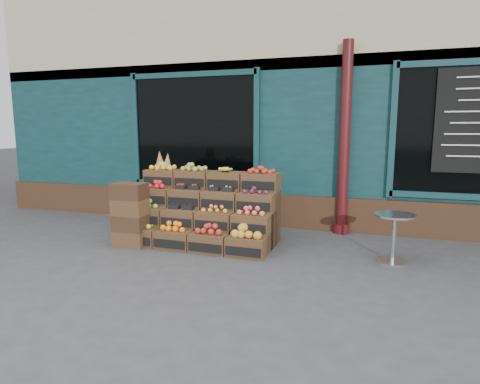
% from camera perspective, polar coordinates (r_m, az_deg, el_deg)
% --- Properties ---
extents(ground, '(60.00, 60.00, 0.00)m').
position_cam_1_polar(ground, '(5.45, -0.27, -10.07)').
color(ground, '#39393B').
rests_on(ground, ground).
extents(shop_facade, '(12.00, 6.24, 4.80)m').
position_cam_1_polar(shop_facade, '(10.16, 8.99, 12.36)').
color(shop_facade, '#103337').
rests_on(shop_facade, ground).
extents(crate_display, '(2.29, 1.14, 1.42)m').
position_cam_1_polar(crate_display, '(6.37, -5.11, -3.21)').
color(crate_display, '#4A311D').
rests_on(crate_display, ground).
extents(spare_crates, '(0.50, 0.35, 0.97)m').
position_cam_1_polar(spare_crates, '(6.32, -15.32, -3.16)').
color(spare_crates, '#4A311D').
rests_on(spare_crates, ground).
extents(bistro_table, '(0.53, 0.53, 0.67)m').
position_cam_1_polar(bistro_table, '(5.73, 21.05, -5.41)').
color(bistro_table, silver).
rests_on(bistro_table, ground).
extents(shopkeeper, '(0.70, 0.52, 1.75)m').
position_cam_1_polar(shopkeeper, '(8.30, -5.62, 2.69)').
color(shopkeeper, '#195926').
rests_on(shopkeeper, ground).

